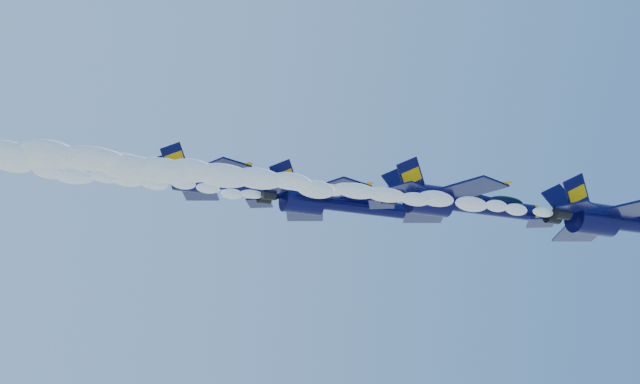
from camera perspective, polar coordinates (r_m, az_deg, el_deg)
name	(u,v)px	position (r m, az deg, el deg)	size (l,w,h in m)	color
jet_lead	(626,222)	(75.25, 19.01, -1.82)	(16.62, 13.64, 6.18)	#070735
smoke_trail_jet_lead	(237,178)	(59.71, -5.31, 0.89)	(50.53, 2.25, 2.03)	white
jet_second	(463,203)	(76.03, 9.14, -0.71)	(16.62, 13.63, 6.18)	#070735
smoke_trail_jet_second	(69,159)	(65.93, -15.79, 2.06)	(50.53, 2.25, 2.03)	white
jet_third	(336,203)	(83.98, 1.05, -0.68)	(17.37, 14.25, 6.45)	#070735
jet_fourth	(225,182)	(90.68, -6.07, 0.62)	(17.17, 14.08, 6.38)	#070735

